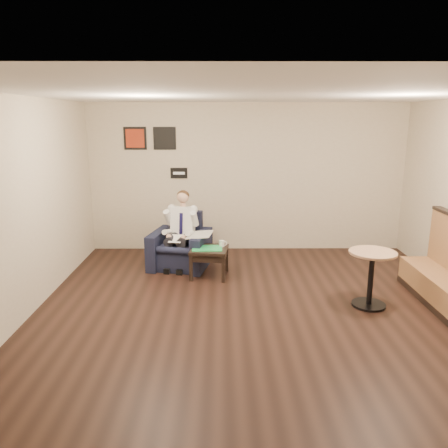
{
  "coord_description": "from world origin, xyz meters",
  "views": [
    {
      "loc": [
        -0.49,
        -5.3,
        2.53
      ],
      "look_at": [
        -0.45,
        1.2,
        0.94
      ],
      "focal_mm": 35.0,
      "sensor_mm": 36.0,
      "label": 1
    }
  ],
  "objects_px": {
    "armchair": "(180,241)",
    "smartphone": "(214,245)",
    "side_table": "(209,262)",
    "coffee_mug": "(222,243)",
    "cafe_table": "(371,279)",
    "seated_man": "(178,233)",
    "green_folder": "(207,248)"
  },
  "relations": [
    {
      "from": "green_folder",
      "to": "coffee_mug",
      "type": "height_order",
      "value": "coffee_mug"
    },
    {
      "from": "armchair",
      "to": "smartphone",
      "type": "distance_m",
      "value": 0.68
    },
    {
      "from": "cafe_table",
      "to": "armchair",
      "type": "bearing_deg",
      "value": 148.83
    },
    {
      "from": "seated_man",
      "to": "smartphone",
      "type": "relative_size",
      "value": 8.46
    },
    {
      "from": "armchair",
      "to": "side_table",
      "type": "relative_size",
      "value": 1.62
    },
    {
      "from": "armchair",
      "to": "coffee_mug",
      "type": "height_order",
      "value": "armchair"
    },
    {
      "from": "seated_man",
      "to": "green_folder",
      "type": "xyz_separation_m",
      "value": [
        0.51,
        -0.39,
        -0.14
      ]
    },
    {
      "from": "side_table",
      "to": "coffee_mug",
      "type": "height_order",
      "value": "coffee_mug"
    },
    {
      "from": "coffee_mug",
      "to": "smartphone",
      "type": "height_order",
      "value": "coffee_mug"
    },
    {
      "from": "green_folder",
      "to": "cafe_table",
      "type": "xyz_separation_m",
      "value": [
        2.27,
        -1.16,
        -0.09
      ]
    },
    {
      "from": "coffee_mug",
      "to": "cafe_table",
      "type": "relative_size",
      "value": 0.13
    },
    {
      "from": "seated_man",
      "to": "green_folder",
      "type": "distance_m",
      "value": 0.66
    },
    {
      "from": "coffee_mug",
      "to": "armchair",
      "type": "bearing_deg",
      "value": 151.76
    },
    {
      "from": "side_table",
      "to": "cafe_table",
      "type": "xyz_separation_m",
      "value": [
        2.23,
        -1.17,
        0.15
      ]
    },
    {
      "from": "coffee_mug",
      "to": "smartphone",
      "type": "relative_size",
      "value": 0.68
    },
    {
      "from": "green_folder",
      "to": "armchair",
      "type": "bearing_deg",
      "value": 133.63
    },
    {
      "from": "armchair",
      "to": "smartphone",
      "type": "bearing_deg",
      "value": -17.47
    },
    {
      "from": "cafe_table",
      "to": "side_table",
      "type": "bearing_deg",
      "value": 152.28
    },
    {
      "from": "side_table",
      "to": "coffee_mug",
      "type": "relative_size",
      "value": 5.79
    },
    {
      "from": "side_table",
      "to": "coffee_mug",
      "type": "bearing_deg",
      "value": 27.19
    },
    {
      "from": "seated_man",
      "to": "cafe_table",
      "type": "xyz_separation_m",
      "value": [
        2.77,
        -1.55,
        -0.23
      ]
    },
    {
      "from": "seated_man",
      "to": "smartphone",
      "type": "xyz_separation_m",
      "value": [
        0.61,
        -0.21,
        -0.14
      ]
    },
    {
      "from": "coffee_mug",
      "to": "cafe_table",
      "type": "xyz_separation_m",
      "value": [
        2.03,
        -1.28,
        -0.13
      ]
    },
    {
      "from": "green_folder",
      "to": "seated_man",
      "type": "bearing_deg",
      "value": 142.37
    },
    {
      "from": "smartphone",
      "to": "cafe_table",
      "type": "bearing_deg",
      "value": -15.19
    },
    {
      "from": "smartphone",
      "to": "cafe_table",
      "type": "xyz_separation_m",
      "value": [
        2.16,
        -1.33,
        -0.09
      ]
    },
    {
      "from": "armchair",
      "to": "cafe_table",
      "type": "height_order",
      "value": "armchair"
    },
    {
      "from": "side_table",
      "to": "smartphone",
      "type": "bearing_deg",
      "value": 66.14
    },
    {
      "from": "green_folder",
      "to": "coffee_mug",
      "type": "relative_size",
      "value": 4.74
    },
    {
      "from": "seated_man",
      "to": "coffee_mug",
      "type": "distance_m",
      "value": 0.8
    },
    {
      "from": "armchair",
      "to": "smartphone",
      "type": "xyz_separation_m",
      "value": [
        0.59,
        -0.33,
        0.02
      ]
    },
    {
      "from": "seated_man",
      "to": "smartphone",
      "type": "distance_m",
      "value": 0.67
    }
  ]
}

